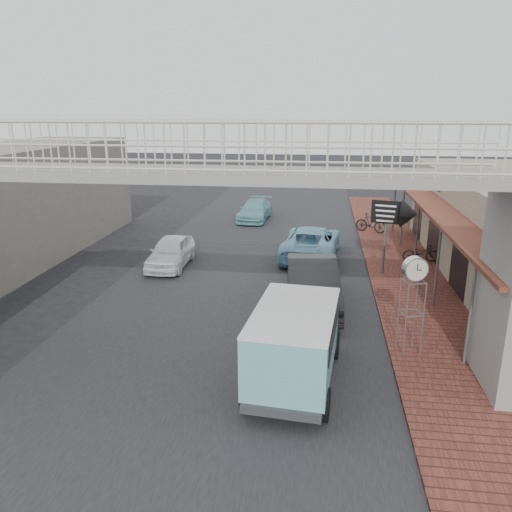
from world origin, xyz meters
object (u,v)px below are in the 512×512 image
(white_hatchback, at_px, (171,252))
(motorcycle_near, at_px, (420,253))
(angkot_far, at_px, (255,210))
(motorcycle_far, at_px, (371,223))
(angkot_curb, at_px, (311,242))
(street_clock, at_px, (415,273))
(dark_sedan, at_px, (312,284))
(arrow_sign, at_px, (407,215))
(angkot_van, at_px, (296,335))

(white_hatchback, height_order, motorcycle_near, white_hatchback)
(angkot_far, relative_size, motorcycle_far, 2.42)
(angkot_curb, bearing_deg, street_clock, 112.14)
(white_hatchback, distance_m, motorcycle_far, 11.54)
(angkot_curb, distance_m, angkot_far, 8.48)
(dark_sedan, xyz_separation_m, motorcycle_near, (4.62, 5.60, -0.31))
(street_clock, relative_size, arrow_sign, 0.88)
(white_hatchback, bearing_deg, street_clock, -39.36)
(white_hatchback, bearing_deg, angkot_van, -57.95)
(arrow_sign, bearing_deg, dark_sedan, -120.31)
(motorcycle_near, bearing_deg, angkot_far, 42.40)
(motorcycle_far, bearing_deg, white_hatchback, 154.61)
(angkot_van, relative_size, motorcycle_near, 2.91)
(white_hatchback, relative_size, angkot_far, 0.92)
(arrow_sign, bearing_deg, motorcycle_far, 110.04)
(dark_sedan, distance_m, angkot_far, 14.11)
(dark_sedan, height_order, motorcycle_near, dark_sedan)
(motorcycle_far, bearing_deg, angkot_van, -164.59)
(angkot_curb, bearing_deg, angkot_van, 93.86)
(angkot_curb, relative_size, angkot_far, 1.27)
(angkot_van, xyz_separation_m, street_clock, (3.04, 1.96, 1.07))
(angkot_curb, height_order, angkot_van, angkot_van)
(dark_sedan, distance_m, arrow_sign, 5.27)
(angkot_curb, bearing_deg, angkot_far, -60.05)
(angkot_far, height_order, street_clock, street_clock)
(motorcycle_near, bearing_deg, angkot_curb, 81.76)
(white_hatchback, xyz_separation_m, angkot_curb, (6.01, 2.19, 0.08))
(motorcycle_near, xyz_separation_m, street_clock, (-1.87, -8.85, 1.89))
(angkot_van, height_order, street_clock, street_clock)
(angkot_curb, xyz_separation_m, arrow_sign, (3.72, -2.46, 1.89))
(angkot_van, bearing_deg, angkot_curb, 94.84)
(white_hatchback, height_order, motorcycle_far, white_hatchback)
(motorcycle_near, relative_size, street_clock, 0.55)
(angkot_van, relative_size, arrow_sign, 1.41)
(angkot_van, xyz_separation_m, arrow_sign, (3.83, 8.68, 1.30))
(angkot_far, relative_size, arrow_sign, 1.33)
(angkot_curb, relative_size, motorcycle_near, 3.48)
(angkot_far, bearing_deg, motorcycle_near, -39.88)
(white_hatchback, relative_size, angkot_curb, 0.72)
(motorcycle_far, bearing_deg, arrow_sign, -148.48)
(angkot_far, xyz_separation_m, motorcycle_near, (8.46, -7.98, -0.11))
(dark_sedan, xyz_separation_m, motorcycle_far, (2.92, 10.83, -0.19))
(angkot_van, bearing_deg, motorcycle_far, 84.06)
(dark_sedan, distance_m, angkot_van, 5.24)
(angkot_far, bearing_deg, dark_sedan, -70.75)
(dark_sedan, bearing_deg, angkot_van, -97.77)
(angkot_far, height_order, motorcycle_near, angkot_far)
(angkot_curb, bearing_deg, arrow_sign, 150.91)
(white_hatchback, distance_m, dark_sedan, 7.24)
(arrow_sign, bearing_deg, white_hatchback, -166.39)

